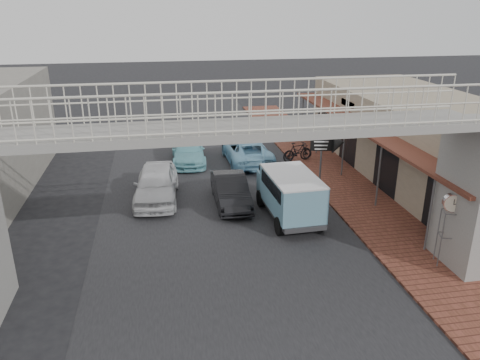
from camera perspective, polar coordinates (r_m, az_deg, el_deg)
name	(u,v)px	position (r m, az deg, el deg)	size (l,w,h in m)	color
ground	(224,230)	(18.70, -1.97, -6.12)	(120.00, 120.00, 0.00)	black
road_strip	(224,230)	(18.70, -1.97, -6.11)	(10.00, 60.00, 0.01)	black
sidewalk	(349,190)	(23.01, 13.14, -1.25)	(3.00, 40.00, 0.10)	brown
shophouse_row	(429,141)	(25.29, 22.02, 4.43)	(7.20, 18.00, 4.00)	gray
footbridge	(242,194)	(13.78, 0.28, -1.69)	(16.40, 2.40, 6.34)	gray
white_hatchback	(156,183)	(21.55, -10.16, -0.42)	(1.87, 4.66, 1.59)	silver
dark_sedan	(231,190)	(20.80, -1.16, -1.26)	(1.40, 4.01, 1.32)	black
angkot_curb	(247,151)	(26.33, 0.83, 3.59)	(2.32, 5.04, 1.40)	#7BB7D6
angkot_far	(188,151)	(26.64, -6.33, 3.53)	(1.79, 4.41, 1.28)	#75C0CC
angkot_van	(290,190)	(19.26, 6.13, -1.24)	(2.04, 4.18, 2.01)	black
motorcycle_near	(298,152)	(26.91, 7.13, 3.42)	(0.57, 1.62, 0.85)	black
motorcycle_far	(297,152)	(26.53, 7.00, 3.45)	(0.52, 1.83, 1.10)	black
street_clock	(452,206)	(16.78, 24.43, -2.92)	(0.66, 0.61, 2.57)	#59595B
arrow_sign	(336,143)	(22.42, 11.67, 4.42)	(1.65, 1.07, 2.75)	#59595B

